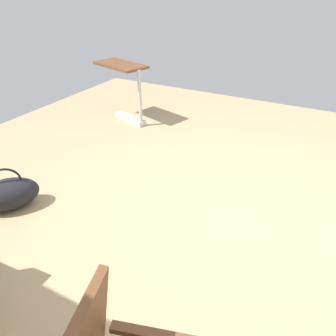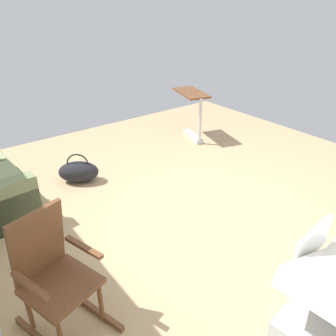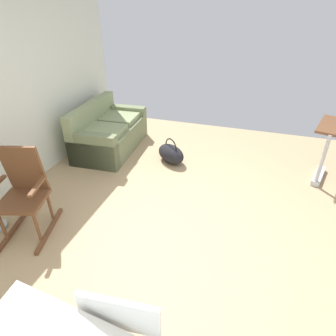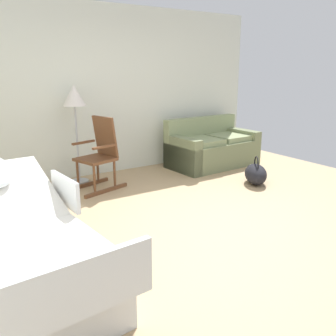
% 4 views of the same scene
% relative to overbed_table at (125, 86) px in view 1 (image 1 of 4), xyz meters
% --- Properties ---
extents(ground_plane, '(6.90, 6.90, 0.00)m').
position_rel_overbed_table_xyz_m(ground_plane, '(-1.86, 1.58, -0.53)').
color(ground_plane, tan).
extents(overbed_table, '(0.88, 0.61, 0.84)m').
position_rel_overbed_table_xyz_m(overbed_table, '(0.00, 0.00, 0.00)').
color(overbed_table, '#B2B5BA').
rests_on(overbed_table, ground).
extents(duffel_bag, '(0.58, 0.64, 0.43)m').
position_rel_overbed_table_xyz_m(duffel_bag, '(-0.27, 2.36, -0.38)').
color(duffel_bag, black).
rests_on(duffel_bag, ground).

